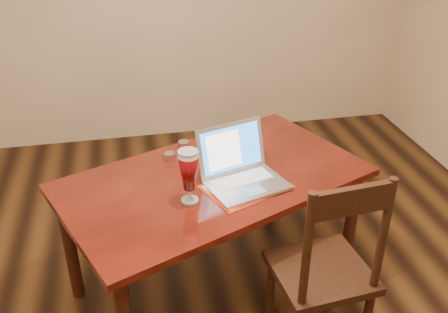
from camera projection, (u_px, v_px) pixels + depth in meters
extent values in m
cube|color=#52120A|center=(214.00, 180.00, 2.48)|extent=(1.69, 1.34, 0.04)
cylinder|color=black|center=(350.00, 224.00, 2.74)|extent=(0.06, 0.06, 0.66)
cylinder|color=black|center=(70.00, 247.00, 2.57)|extent=(0.06, 0.06, 0.66)
cylinder|color=black|center=(271.00, 172.00, 3.23)|extent=(0.06, 0.06, 0.66)
cube|color=#9A220E|center=(246.00, 187.00, 2.39)|extent=(0.47, 0.41, 0.00)
cube|color=white|center=(246.00, 186.00, 2.39)|extent=(0.42, 0.36, 0.00)
cube|color=silver|center=(247.00, 186.00, 2.38)|extent=(0.42, 0.35, 0.02)
cube|color=#B2B3B7|center=(242.00, 179.00, 2.41)|extent=(0.32, 0.19, 0.00)
cube|color=silver|center=(255.00, 191.00, 2.32)|extent=(0.11, 0.09, 0.00)
cube|color=silver|center=(231.00, 148.00, 2.44)|extent=(0.37, 0.18, 0.24)
cube|color=blue|center=(232.00, 148.00, 2.43)|extent=(0.32, 0.15, 0.20)
cube|color=white|center=(224.00, 150.00, 2.41)|extent=(0.19, 0.10, 0.17)
cylinder|color=silver|center=(190.00, 200.00, 2.28)|extent=(0.08, 0.08, 0.01)
cylinder|color=silver|center=(190.00, 194.00, 2.27)|extent=(0.01, 0.01, 0.06)
cylinder|color=white|center=(188.00, 155.00, 2.17)|extent=(0.09, 0.09, 0.02)
cylinder|color=silver|center=(188.00, 152.00, 2.16)|extent=(0.09, 0.09, 0.01)
cylinder|color=silver|center=(170.00, 156.00, 2.61)|extent=(0.06, 0.06, 0.04)
cylinder|color=silver|center=(184.00, 145.00, 2.73)|extent=(0.06, 0.06, 0.04)
cube|color=black|center=(321.00, 272.00, 2.26)|extent=(0.46, 0.44, 0.04)
cylinder|color=black|center=(270.00, 292.00, 2.46)|extent=(0.04, 0.04, 0.41)
cylinder|color=black|center=(332.00, 278.00, 2.55)|extent=(0.04, 0.04, 0.41)
cylinder|color=black|center=(307.00, 251.00, 1.94)|extent=(0.04, 0.04, 0.54)
cylinder|color=black|center=(383.00, 235.00, 2.03)|extent=(0.04, 0.04, 0.54)
cube|color=black|center=(352.00, 201.00, 1.89)|extent=(0.34, 0.06, 0.12)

